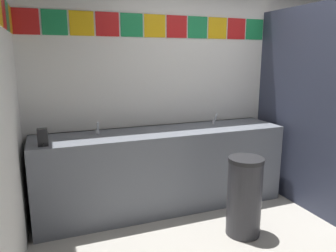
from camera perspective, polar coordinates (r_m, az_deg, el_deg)
The scene contains 8 objects.
wall_back at distance 4.08m, azimuth 8.22°, elevation 8.57°, with size 4.48×0.09×2.86m.
vanity_counter at distance 3.63m, azimuth -0.93°, elevation -7.59°, with size 2.76×0.62×0.89m.
faucet_left at distance 3.42m, azimuth -12.41°, elevation -0.56°, with size 0.04×0.10×0.14m.
faucet_right at distance 3.86m, azimuth 8.26°, elevation 1.04°, with size 0.04×0.10×0.14m.
soap_dispenser at distance 3.11m, azimuth -21.42°, elevation -1.90°, with size 0.09×0.09×0.16m.
stall_divider at distance 3.79m, azimuth 27.44°, elevation 2.19°, with size 0.92×1.57×2.23m.
toilet at distance 4.61m, azimuth 24.23°, elevation -6.33°, with size 0.39×0.49×0.74m.
trash_bin at distance 3.20m, azimuth 13.42°, elevation -12.09°, with size 0.33×0.33×0.77m.
Camera 1 is at (-1.98, -1.93, 1.68)m, focal length 34.24 mm.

